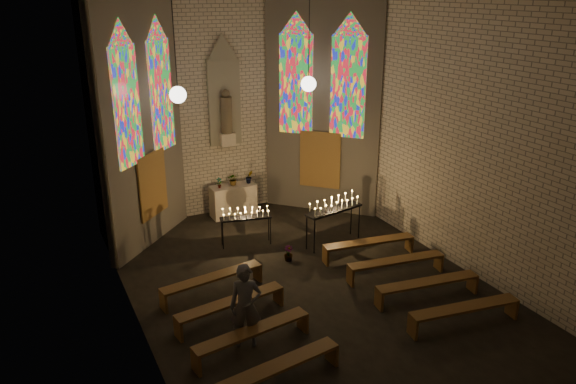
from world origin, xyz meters
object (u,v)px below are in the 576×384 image
object	(u,v)px
aisle_flower_pot	(288,253)
votive_stand_left	(246,215)
altar	(233,200)
votive_stand_right	(334,207)
visitor	(246,306)

from	to	relation	value
aisle_flower_pot	votive_stand_left	xyz separation A→B (m)	(-0.62, 1.40, 0.68)
altar	votive_stand_left	bearing A→B (deg)	-101.76
altar	votive_stand_right	xyz separation A→B (m)	(1.77, -3.16, 0.61)
visitor	votive_stand_right	bearing A→B (deg)	62.45
altar	visitor	bearing A→B (deg)	-108.84
aisle_flower_pot	votive_stand_left	world-z (taller)	votive_stand_left
aisle_flower_pot	visitor	distance (m)	3.80
votive_stand_right	aisle_flower_pot	bearing A→B (deg)	-176.78
visitor	votive_stand_left	bearing A→B (deg)	90.59
aisle_flower_pot	votive_stand_right	bearing A→B (deg)	14.03
altar	votive_stand_right	world-z (taller)	votive_stand_right
altar	visitor	world-z (taller)	visitor
altar	votive_stand_left	size ratio (longest dim) A/B	0.96
votive_stand_right	visitor	bearing A→B (deg)	-151.14
aisle_flower_pot	votive_stand_left	bearing A→B (deg)	114.03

